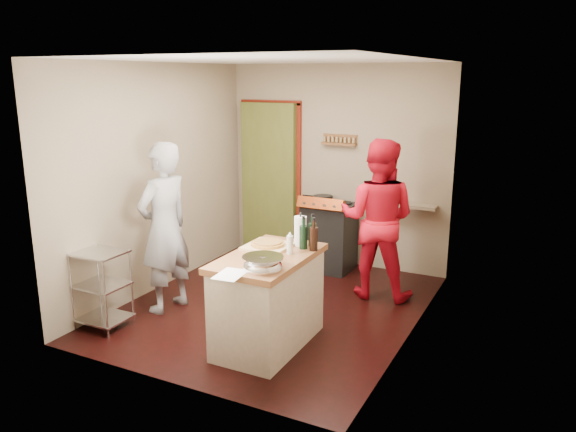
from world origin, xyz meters
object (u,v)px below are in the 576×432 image
object	(u,v)px
stove	(329,235)
person_stripe	(164,228)
person_red	(377,219)
wire_shelving	(102,286)
island	(269,298)

from	to	relation	value
stove	person_stripe	bearing A→B (deg)	-118.07
stove	person_red	xyz separation A→B (m)	(0.82, -0.58, 0.45)
stove	wire_shelving	world-z (taller)	stove
island	person_red	bearing A→B (deg)	73.11
wire_shelving	island	bearing A→B (deg)	13.87
stove	island	size ratio (longest dim) A/B	0.76
stove	person_stripe	distance (m)	2.27
wire_shelving	person_red	xyz separation A→B (m)	(2.15, 2.04, 0.46)
person_stripe	person_red	xyz separation A→B (m)	(1.87, 1.38, -0.01)
stove	person_red	size ratio (longest dim) A/B	0.56
person_red	wire_shelving	bearing A→B (deg)	38.04
person_stripe	person_red	size ratio (longest dim) A/B	1.01
stove	person_stripe	xyz separation A→B (m)	(-1.05, -1.97, 0.45)
island	person_red	xyz separation A→B (m)	(0.50, 1.63, 0.43)
island	person_stripe	bearing A→B (deg)	169.78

